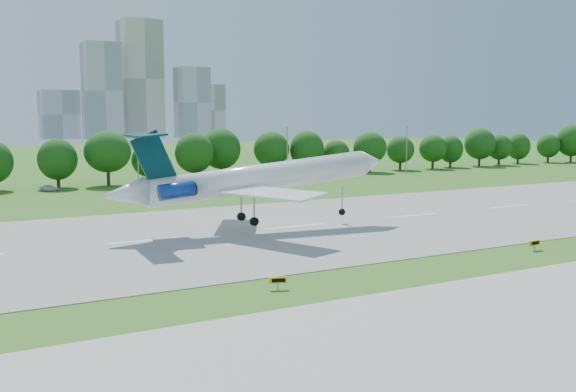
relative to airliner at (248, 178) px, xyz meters
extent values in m
plane|color=#276019|center=(-13.28, -25.10, -6.81)|extent=(600.00, 600.00, 0.00)
cube|color=gray|center=(-13.28, -0.10, -6.77)|extent=(400.00, 45.00, 0.08)
cube|color=#ADADA8|center=(-13.28, -43.10, -6.77)|extent=(400.00, 23.00, 0.08)
cylinder|color=#382314|center=(6.72, 66.90, -5.01)|extent=(0.70, 0.70, 3.60)
sphere|color=#10390E|center=(6.72, 66.90, -0.61)|extent=(8.40, 8.40, 8.40)
cylinder|color=#382314|center=(46.72, 66.90, -5.01)|extent=(0.70, 0.70, 3.60)
sphere|color=#10390E|center=(46.72, 66.90, -0.61)|extent=(8.40, 8.40, 8.40)
cylinder|color=#382314|center=(86.72, 66.90, -5.01)|extent=(0.70, 0.70, 3.60)
sphere|color=#10390E|center=(86.72, 66.90, -0.61)|extent=(8.40, 8.40, 8.40)
cylinder|color=#382314|center=(126.72, 66.90, -5.01)|extent=(0.70, 0.70, 3.60)
sphere|color=#10390E|center=(126.72, 66.90, -0.61)|extent=(8.40, 8.40, 8.40)
cylinder|color=gray|center=(1.72, 56.90, -0.81)|extent=(0.24, 0.24, 12.00)
cube|color=gray|center=(1.72, 56.90, 5.29)|extent=(0.90, 0.25, 0.18)
cylinder|color=gray|center=(36.72, 56.90, -0.81)|extent=(0.24, 0.24, 12.00)
cube|color=gray|center=(36.72, 56.90, 5.29)|extent=(0.90, 0.25, 0.18)
cylinder|color=gray|center=(71.72, 56.90, -0.81)|extent=(0.24, 0.24, 12.00)
cube|color=gray|center=(71.72, 56.90, 5.29)|extent=(0.90, 0.25, 0.18)
cube|color=#B2B2B7|center=(61.72, 354.90, 24.19)|extent=(22.00, 22.00, 62.00)
cube|color=beige|center=(91.72, 369.90, 33.19)|extent=(26.00, 26.00, 80.00)
cube|color=#B2B2B7|center=(121.72, 349.90, 17.19)|extent=(20.00, 20.00, 48.00)
cube|color=beige|center=(144.72, 374.90, 12.19)|extent=(18.00, 18.00, 38.00)
cube|color=#B2B2B7|center=(38.72, 379.90, 9.19)|extent=(24.00, 24.00, 32.00)
cylinder|color=white|center=(1.88, -0.10, 0.03)|extent=(30.12, 5.07, 6.18)
cone|color=white|center=(18.33, -0.98, 1.53)|extent=(3.66, 3.66, 3.75)
cone|color=white|center=(-15.37, 0.82, -1.16)|extent=(5.24, 3.74, 3.90)
cube|color=white|center=(-0.28, -6.94, -1.13)|extent=(9.43, 13.83, 0.70)
cube|color=white|center=(0.46, 6.93, -1.13)|extent=(10.45, 13.72, 0.70)
cube|color=#052C3A|center=(-12.00, 0.64, 2.87)|extent=(5.47, 0.79, 6.81)
cube|color=#052C3A|center=(-12.99, 0.69, 5.66)|extent=(3.68, 9.59, 0.51)
cylinder|color=navy|center=(-10.16, -2.04, -0.77)|extent=(4.42, 2.11, 2.26)
cylinder|color=navy|center=(-9.88, 3.11, -0.77)|extent=(4.42, 2.11, 2.26)
cylinder|color=gray|center=(13.77, -0.73, -3.45)|extent=(0.20, 0.20, 3.47)
cylinder|color=black|center=(13.77, -0.73, -5.19)|extent=(0.91, 0.35, 0.89)
cylinder|color=gray|center=(-0.22, -2.18, -3.45)|extent=(0.24, 0.24, 3.47)
cylinder|color=black|center=(-0.22, -2.18, -5.19)|extent=(1.11, 0.50, 1.09)
cylinder|color=gray|center=(0.01, 2.19, -3.45)|extent=(0.24, 0.24, 3.47)
cylinder|color=black|center=(0.01, 2.19, -5.19)|extent=(1.11, 0.50, 1.09)
cube|color=gray|center=(-9.66, -26.38, -6.48)|extent=(0.12, 0.12, 0.67)
cube|color=#F2B40C|center=(-9.66, -26.38, -5.99)|extent=(1.51, 0.66, 0.53)
cube|color=black|center=(-9.70, -26.48, -5.99)|extent=(1.10, 0.39, 0.34)
cube|color=gray|center=(22.54, -25.70, -6.46)|extent=(0.10, 0.10, 0.70)
cube|color=#F2B40C|center=(22.54, -25.70, -5.96)|extent=(1.60, 0.22, 0.55)
cube|color=black|center=(22.54, -25.81, -5.96)|extent=(1.20, 0.05, 0.35)
imported|color=silver|center=(-15.34, 59.40, -6.16)|extent=(4.11, 3.06, 1.30)
camera|label=1|loc=(-34.32, -73.28, 7.76)|focal=40.00mm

